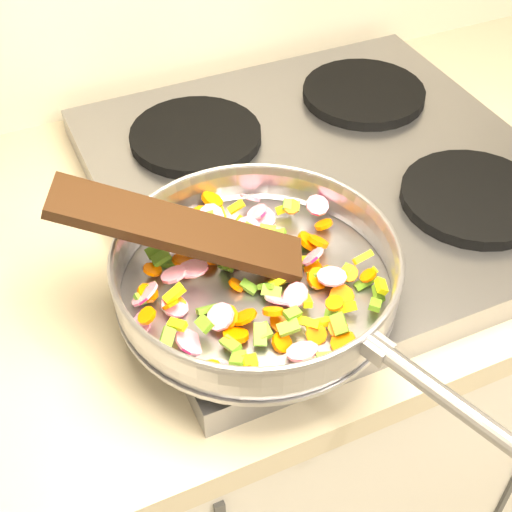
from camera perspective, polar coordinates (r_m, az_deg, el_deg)
name	(u,v)px	position (r m, az deg, el deg)	size (l,w,h in m)	color
cooktop	(326,181)	(1.01, 5.63, 5.98)	(0.60, 0.60, 0.04)	#939399
grate_fl	(280,259)	(0.84, 1.93, -0.27)	(0.19, 0.19, 0.02)	black
grate_fr	(474,197)	(0.97, 17.02, 4.51)	(0.19, 0.19, 0.02)	black
grate_bl	(196,136)	(1.04, -4.85, 9.56)	(0.19, 0.19, 0.02)	black
grate_br	(364,93)	(1.15, 8.61, 12.75)	(0.19, 0.19, 0.02)	black
saute_pan	(257,270)	(0.77, 0.11, -1.13)	(0.36, 0.51, 0.06)	#9E9EA5
vegetable_heap	(250,275)	(0.79, -0.48, -1.53)	(0.28, 0.30, 0.05)	#DF1557
wooden_spatula	(179,229)	(0.77, -6.16, 2.16)	(0.28, 0.06, 0.01)	black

